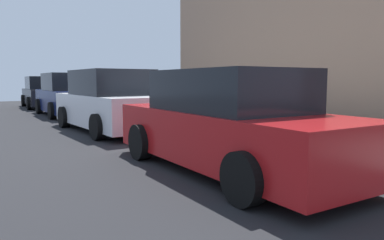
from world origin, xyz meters
The scene contains 15 objects.
ground_plane centered at (0.00, 0.00, 0.00)m, with size 40.00×40.00×0.00m, color black.
sidewalk_curb centered at (0.00, -2.50, 0.07)m, with size 18.00×5.00×0.14m, color #9E9B93.
suitcase_black_0 centered at (-3.45, -0.75, 0.39)m, with size 0.37×0.22×0.56m.
suitcase_silver_1 centered at (-2.97, -0.69, 0.47)m, with size 0.42×0.21×0.72m.
suitcase_red_2 centered at (-2.46, -0.75, 0.40)m, with size 0.42×0.21×0.57m.
suitcase_maroon_3 centered at (-1.91, -0.72, 0.49)m, with size 0.50×0.24×0.99m.
suitcase_navy_4 centered at (-1.36, -0.78, 0.44)m, with size 0.42×0.21×0.65m.
suitcase_teal_5 centered at (-0.82, -0.68, 0.40)m, with size 0.49×0.25×0.75m.
suitcase_olive_6 centered at (-0.24, -0.66, 0.40)m, with size 0.50×0.25×0.81m.
fire_hydrant centered at (0.60, -0.73, 0.53)m, with size 0.39×0.21×0.74m.
bollard_post centered at (1.19, -0.58, 0.59)m, with size 0.14×0.14×0.91m, color #333338.
parked_car_red_0 centered at (-3.75, 1.61, 0.75)m, with size 4.70×1.95×1.59m.
parked_car_white_1 centered at (1.75, 1.61, 0.80)m, with size 4.77×2.28×1.72m.
parked_car_navy_2 centered at (7.22, 1.61, 0.80)m, with size 4.54×1.98×1.72m.
parked_car_charcoal_3 centered at (12.45, 1.61, 0.77)m, with size 4.62×2.12×1.64m.
Camera 1 is at (-8.35, 5.07, 1.42)m, focal length 34.37 mm.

